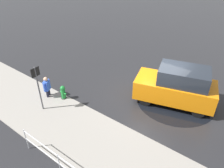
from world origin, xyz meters
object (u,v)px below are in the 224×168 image
sign_post (38,83)px  fire_hydrant (63,93)px  moving_hatchback (177,86)px  pedestrian (47,86)px

sign_post → fire_hydrant: bearing=-97.9°
moving_hatchback → pedestrian: 6.71m
moving_hatchback → fire_hydrant: size_ratio=5.26×
moving_hatchback → pedestrian: size_ratio=3.46×
moving_hatchback → pedestrian: (5.66, 3.58, -0.34)m
moving_hatchback → pedestrian: moving_hatchback is taller
pedestrian → sign_post: sign_post is taller
fire_hydrant → sign_post: bearing=82.1°
fire_hydrant → moving_hatchback: bearing=-146.4°
fire_hydrant → sign_post: sign_post is taller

